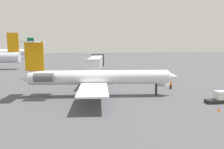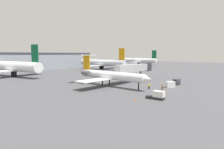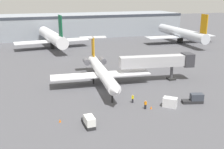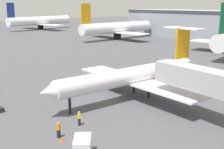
{
  "view_description": "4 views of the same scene",
  "coord_description": "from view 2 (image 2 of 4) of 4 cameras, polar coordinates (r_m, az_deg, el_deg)",
  "views": [
    {
      "loc": [
        -38.28,
        6.81,
        9.24
      ],
      "look_at": [
        3.6,
        0.71,
        3.48
      ],
      "focal_mm": 36.0,
      "sensor_mm": 36.0,
      "label": 1
    },
    {
      "loc": [
        -45.23,
        -31.33,
        9.97
      ],
      "look_at": [
        2.82,
        4.11,
        3.45
      ],
      "focal_mm": 30.25,
      "sensor_mm": 36.0,
      "label": 2
    },
    {
      "loc": [
        -15.56,
        -53.39,
        20.51
      ],
      "look_at": [
        3.65,
        3.61,
        2.42
      ],
      "focal_mm": 43.24,
      "sensor_mm": 36.0,
      "label": 3
    },
    {
      "loc": [
        29.38,
        -27.03,
        13.53
      ],
      "look_at": [
        -0.38,
        0.84,
        3.69
      ],
      "focal_mm": 47.52,
      "sensor_mm": 36.0,
      "label": 4
    }
  ],
  "objects": [
    {
      "name": "parked_airliner_east_end",
      "position": [
        174.07,
        8.22,
        4.25
      ],
      "size": [
        27.83,
        32.97,
        13.09
      ],
      "color": "silver",
      "rests_on": "ground_plane"
    },
    {
      "name": "ground_crew_marshaller",
      "position": [
        55.04,
        11.14,
        -3.42
      ],
      "size": [
        0.47,
        0.4,
        1.69
      ],
      "color": "black",
      "rests_on": "ground_plane"
    },
    {
      "name": "cargo_container_uld",
      "position": [
        58.92,
        17.18,
        -2.89
      ],
      "size": [
        2.92,
        2.84,
        1.83
      ],
      "color": "silver",
      "rests_on": "ground_plane"
    },
    {
      "name": "parked_airliner_east_mid",
      "position": [
        122.72,
        -3.11,
        3.56
      ],
      "size": [
        31.02,
        36.75,
        13.34
      ],
      "color": "silver",
      "rests_on": "ground_plane"
    },
    {
      "name": "traffic_cone_near",
      "position": [
        40.63,
        7.11,
        -7.62
      ],
      "size": [
        0.36,
        0.36,
        0.55
      ],
      "color": "orange",
      "rests_on": "ground_plane"
    },
    {
      "name": "ground_crew_loader",
      "position": [
        54.68,
        14.92,
        -3.57
      ],
      "size": [
        0.44,
        0.32,
        1.69
      ],
      "color": "black",
      "rests_on": "ground_plane"
    },
    {
      "name": "traffic_cone_mid",
      "position": [
        55.62,
        15.59,
        -4.04
      ],
      "size": [
        0.36,
        0.36,
        0.55
      ],
      "color": "orange",
      "rests_on": "ground_plane"
    },
    {
      "name": "parked_airliner_centre",
      "position": [
        93.42,
        -27.57,
        2.14
      ],
      "size": [
        28.74,
        33.94,
        13.72
      ],
      "color": "white",
      "rests_on": "ground_plane"
    },
    {
      "name": "regional_jet",
      "position": [
        58.86,
        -1.13,
        -0.13
      ],
      "size": [
        23.33,
        28.69,
        9.7
      ],
      "color": "white",
      "rests_on": "ground_plane"
    },
    {
      "name": "ground_plane",
      "position": [
        55.93,
        1.68,
        -4.09
      ],
      "size": [
        400.0,
        400.0,
        0.1
      ],
      "primitive_type": "cube",
      "color": "#4C4C51"
    },
    {
      "name": "baggage_tug_trailing",
      "position": [
        42.89,
        13.49,
        -6.23
      ],
      "size": [
        1.54,
        4.05,
        1.9
      ],
      "color": "#262628",
      "rests_on": "ground_plane"
    },
    {
      "name": "jet_bridge",
      "position": [
        70.17,
        7.28,
        1.98
      ],
      "size": [
        18.4,
        5.44,
        6.52
      ],
      "color": "#ADADB2",
      "rests_on": "ground_plane"
    },
    {
      "name": "baggage_tug_lead",
      "position": [
        64.18,
        18.74,
        -2.28
      ],
      "size": [
        4.23,
        2.42,
        1.9
      ],
      "color": "#262628",
      "rests_on": "ground_plane"
    }
  ]
}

